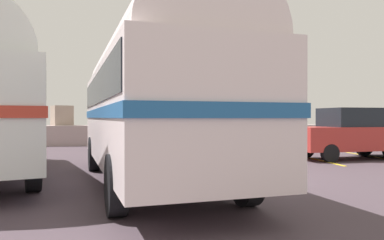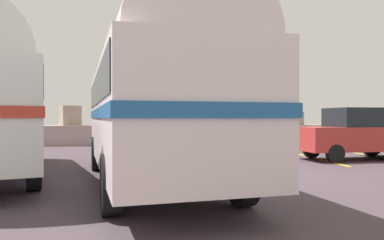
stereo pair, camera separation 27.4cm
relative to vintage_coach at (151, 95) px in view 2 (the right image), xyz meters
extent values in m
cube|color=#45383F|center=(1.97, 0.95, -2.04)|extent=(32.00, 26.00, 0.02)
cube|color=gray|center=(1.97, 12.75, -1.50)|extent=(31.36, 1.80, 1.10)
sphere|color=gray|center=(-7.31, 13.17, -0.28)|extent=(1.33, 1.33, 1.33)
cube|color=gray|center=(-4.55, 13.03, -0.40)|extent=(1.38, 1.42, 1.09)
sphere|color=gray|center=(-1.16, 12.26, -0.39)|extent=(1.11, 1.11, 1.11)
cube|color=#AA7D86|center=(2.13, 13.25, -0.46)|extent=(1.30, 1.32, 0.99)
sphere|color=gray|center=(5.36, 12.64, -0.52)|extent=(0.87, 0.87, 0.87)
cube|color=gray|center=(8.52, 12.90, -0.57)|extent=(0.78, 0.64, 0.77)
sphere|color=gray|center=(11.77, 12.49, -0.42)|extent=(1.05, 1.05, 1.05)
cube|color=yellow|center=(6.06, 4.45, -2.03)|extent=(0.12, 4.40, 0.01)
cylinder|color=black|center=(-1.56, 2.36, -1.55)|extent=(0.45, 0.99, 0.96)
cylinder|color=black|center=(0.62, 2.76, -1.55)|extent=(0.45, 0.99, 0.96)
cylinder|color=black|center=(-0.62, -2.76, -1.55)|extent=(0.45, 0.99, 0.96)
cylinder|color=black|center=(1.56, -2.37, -1.55)|extent=(0.45, 0.99, 0.96)
cube|color=silver|center=(0.00, 0.00, -0.48)|extent=(3.88, 8.70, 2.10)
cylinder|color=silver|center=(0.00, 0.00, 0.57)|extent=(3.62, 8.33, 2.20)
cube|color=#215993|center=(0.00, 0.00, -0.42)|extent=(3.94, 8.79, 0.20)
cube|color=black|center=(0.00, 0.00, 0.10)|extent=(3.85, 8.37, 0.64)
cube|color=silver|center=(-0.77, 4.20, -1.35)|extent=(2.27, 0.57, 0.28)
cylinder|color=black|center=(-4.12, 4.33, -1.55)|extent=(0.58, 1.00, 0.96)
cylinder|color=black|center=(-2.41, -0.59, -1.55)|extent=(0.58, 1.00, 0.96)
cylinder|color=black|center=(6.10, 3.30, -1.72)|extent=(0.64, 0.26, 0.62)
cylinder|color=black|center=(5.95, 4.82, -1.72)|extent=(0.64, 0.26, 0.62)
cylinder|color=black|center=(8.47, 5.08, -1.72)|extent=(0.64, 0.26, 0.62)
cube|color=#AF2F2B|center=(7.29, 4.19, -1.27)|extent=(4.25, 2.11, 0.84)
cube|color=black|center=(7.53, 4.22, -0.51)|extent=(2.35, 1.78, 0.68)
cylinder|color=black|center=(8.85, 5.56, -1.72)|extent=(0.63, 0.22, 0.62)
cylinder|color=#5B5B60|center=(3.69, 8.43, 0.98)|extent=(0.14, 0.14, 6.05)
cube|color=beige|center=(3.49, 9.38, 3.90)|extent=(0.44, 0.24, 0.18)
camera|label=1|loc=(-0.25, -8.62, -0.52)|focal=35.19mm
camera|label=2|loc=(0.02, -8.65, -0.52)|focal=35.19mm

